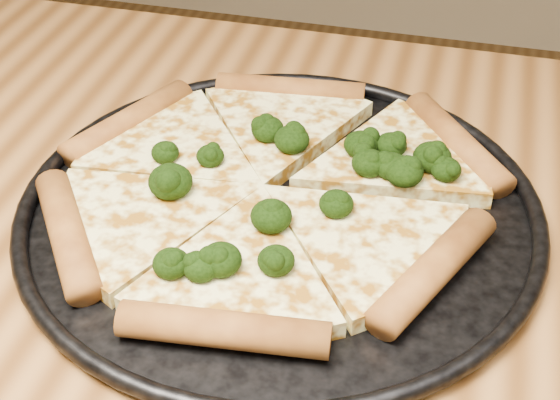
# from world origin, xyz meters

# --- Properties ---
(pizza_pan) EXTENTS (0.40, 0.40, 0.02)m
(pizza_pan) POSITION_xyz_m (0.05, 0.13, 0.76)
(pizza_pan) COLOR black
(pizza_pan) RESTS_ON dining_table
(pizza) EXTENTS (0.37, 0.34, 0.03)m
(pizza) POSITION_xyz_m (0.04, 0.15, 0.77)
(pizza) COLOR #FFF49C
(pizza) RESTS_ON pizza_pan
(broccoli_florets) EXTENTS (0.24, 0.20, 0.03)m
(broccoli_florets) POSITION_xyz_m (0.06, 0.15, 0.78)
(broccoli_florets) COLOR black
(broccoli_florets) RESTS_ON pizza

